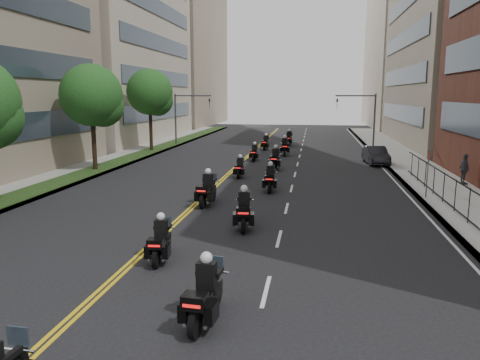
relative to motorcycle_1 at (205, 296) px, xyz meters
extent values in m
cube|color=gray|center=(10.08, 22.10, -0.63)|extent=(4.00, 90.00, 0.15)
cube|color=gray|center=(-13.92, 22.10, -0.63)|extent=(4.00, 90.00, 0.15)
cube|color=#203C15|center=(-13.12, 22.10, -0.53)|extent=(2.00, 90.00, 0.04)
cube|color=gray|center=(19.58, 45.10, 14.30)|extent=(15.00, 28.00, 30.00)
cube|color=#333F4C|center=(12.03, 45.10, 2.80)|extent=(0.12, 24.08, 1.80)
cube|color=#333F4C|center=(12.03, 45.10, 6.80)|extent=(0.12, 24.08, 1.80)
cube|color=#333F4C|center=(12.03, 45.10, 10.80)|extent=(0.12, 24.08, 1.80)
cube|color=#333F4C|center=(12.03, 45.10, 14.80)|extent=(0.12, 24.08, 1.80)
cube|color=#A89887|center=(19.58, 75.10, 12.30)|extent=(15.00, 28.00, 26.00)
cube|color=#333F4C|center=(-15.87, 45.10, 2.80)|extent=(0.12, 24.08, 1.80)
cube|color=#333F4C|center=(-15.87, 45.10, 6.80)|extent=(0.12, 24.08, 1.80)
cube|color=#333F4C|center=(-15.87, 45.10, 10.80)|extent=(0.12, 24.08, 1.80)
cube|color=#333F4C|center=(-15.87, 45.10, 14.80)|extent=(0.12, 24.08, 1.80)
cube|color=gray|center=(-23.92, 75.10, 12.30)|extent=(16.00, 28.00, 26.00)
cube|color=black|center=(9.08, 9.10, 0.90)|extent=(0.05, 28.00, 0.05)
cube|color=black|center=(9.08, 9.10, -0.40)|extent=(0.05, 28.00, 0.05)
cylinder|color=black|center=(-13.12, 21.10, 1.85)|extent=(0.32, 0.32, 5.11)
sphere|color=#1C4D19|center=(-13.12, 21.10, 4.77)|extent=(4.40, 4.40, 4.40)
sphere|color=#1C4D19|center=(-12.52, 21.50, 4.04)|extent=(3.08, 3.08, 3.08)
cylinder|color=black|center=(-13.12, 33.10, 1.99)|extent=(0.32, 0.32, 5.39)
sphere|color=#1C4D19|center=(-13.12, 33.10, 5.07)|extent=(4.40, 4.40, 4.40)
sphere|color=#1C4D19|center=(-12.52, 33.50, 4.30)|extent=(3.08, 3.08, 3.08)
cylinder|color=#3F3F44|center=(8.58, 39.10, 2.10)|extent=(0.18, 0.18, 5.60)
cylinder|color=#3F3F44|center=(6.58, 39.10, 4.70)|extent=(4.00, 0.14, 0.14)
imported|color=black|center=(4.78, 39.10, 3.90)|extent=(0.16, 0.20, 1.00)
cylinder|color=#3F3F44|center=(-12.42, 39.10, 2.10)|extent=(0.18, 0.18, 5.60)
cylinder|color=#3F3F44|center=(-10.42, 39.10, 4.70)|extent=(4.00, 0.14, 0.14)
imported|color=black|center=(-8.62, 39.10, 3.90)|extent=(0.16, 0.20, 1.00)
cylinder|color=black|center=(-0.06, -0.76, -0.34)|extent=(0.20, 0.73, 0.72)
cylinder|color=black|center=(0.07, 0.93, -0.34)|extent=(0.20, 0.73, 0.72)
cube|color=black|center=(0.01, 0.09, -0.05)|extent=(0.56, 1.46, 0.42)
cube|color=silver|center=(0.01, 0.14, -0.29)|extent=(0.45, 0.61, 0.32)
cube|color=black|center=(-0.06, -0.76, 0.21)|extent=(0.58, 0.49, 0.34)
cube|color=red|center=(-0.08, -0.98, 0.18)|extent=(0.42, 0.07, 0.07)
cube|color=black|center=(0.01, 0.14, 0.48)|extent=(0.49, 0.33, 0.65)
sphere|color=silver|center=(0.01, 0.15, 0.92)|extent=(0.31, 0.31, 0.31)
cylinder|color=black|center=(-2.40, 3.33, -0.37)|extent=(0.20, 0.67, 0.66)
cylinder|color=black|center=(-2.55, 4.88, -0.37)|extent=(0.20, 0.67, 0.66)
cube|color=black|center=(-2.48, 4.11, -0.10)|extent=(0.53, 1.35, 0.39)
cube|color=silver|center=(-2.48, 4.15, -0.32)|extent=(0.42, 0.57, 0.29)
cube|color=black|center=(-2.40, 3.33, 0.14)|extent=(0.54, 0.46, 0.31)
cube|color=red|center=(-2.38, 3.13, 0.12)|extent=(0.39, 0.07, 0.07)
cube|color=black|center=(-2.48, 4.15, 0.39)|extent=(0.45, 0.31, 0.60)
sphere|color=silver|center=(-2.48, 4.16, 0.80)|extent=(0.28, 0.28, 0.28)
cylinder|color=black|center=(-0.19, 7.52, -0.33)|extent=(0.23, 0.75, 0.74)
cylinder|color=black|center=(-0.38, 9.24, -0.33)|extent=(0.23, 0.75, 0.74)
cube|color=black|center=(-0.28, 8.38, -0.03)|extent=(0.62, 1.50, 0.43)
cube|color=silver|center=(-0.29, 8.43, -0.28)|extent=(0.48, 0.64, 0.32)
cube|color=black|center=(-0.19, 7.52, 0.23)|extent=(0.61, 0.51, 0.35)
cube|color=red|center=(-0.16, 7.29, 0.21)|extent=(0.43, 0.08, 0.08)
cube|color=black|center=(-0.29, 8.43, 0.51)|extent=(0.51, 0.35, 0.67)
sphere|color=silver|center=(-0.29, 8.44, 0.96)|extent=(0.31, 0.31, 0.31)
cylinder|color=black|center=(-2.78, 11.38, -0.33)|extent=(0.21, 0.76, 0.75)
cylinder|color=black|center=(-2.66, 13.14, -0.33)|extent=(0.21, 0.76, 0.75)
cube|color=black|center=(-2.72, 12.26, -0.02)|extent=(0.57, 1.52, 0.44)
cube|color=silver|center=(-2.72, 12.32, -0.27)|extent=(0.46, 0.64, 0.33)
cube|color=black|center=(-2.78, 11.38, 0.25)|extent=(0.61, 0.50, 0.35)
cube|color=red|center=(-2.80, 11.15, 0.23)|extent=(0.44, 0.06, 0.08)
cube|color=black|center=(-2.72, 12.32, 0.54)|extent=(0.51, 0.34, 0.69)
sphere|color=silver|center=(-2.72, 12.33, 1.00)|extent=(0.32, 0.32, 0.32)
cylinder|color=black|center=(0.11, 15.43, -0.35)|extent=(0.16, 0.70, 0.70)
cylinder|color=black|center=(0.06, 17.07, -0.35)|extent=(0.16, 0.70, 0.70)
cube|color=black|center=(0.08, 16.25, -0.07)|extent=(0.47, 1.39, 0.41)
cube|color=silver|center=(0.08, 16.30, -0.30)|extent=(0.40, 0.57, 0.31)
cube|color=black|center=(0.11, 15.43, 0.18)|extent=(0.54, 0.44, 0.33)
cube|color=red|center=(0.11, 15.22, 0.16)|extent=(0.41, 0.04, 0.07)
cube|color=black|center=(0.08, 16.30, 0.45)|extent=(0.46, 0.30, 0.64)
sphere|color=silver|center=(0.08, 16.31, 0.88)|extent=(0.30, 0.30, 0.30)
cylinder|color=black|center=(-2.35, 19.70, -0.39)|extent=(0.13, 0.63, 0.63)
cylinder|color=black|center=(-2.36, 21.17, -0.39)|extent=(0.13, 0.63, 0.63)
cube|color=black|center=(-2.36, 20.44, -0.13)|extent=(0.39, 1.24, 0.37)
cube|color=silver|center=(-2.36, 20.48, -0.34)|extent=(0.35, 0.51, 0.28)
cube|color=black|center=(-2.35, 19.70, 0.09)|extent=(0.48, 0.39, 0.29)
cube|color=red|center=(-2.35, 19.51, 0.07)|extent=(0.37, 0.03, 0.06)
cube|color=black|center=(-2.36, 20.48, 0.33)|extent=(0.41, 0.26, 0.57)
sphere|color=silver|center=(-2.36, 20.49, 0.72)|extent=(0.27, 0.27, 0.27)
cylinder|color=black|center=(-0.30, 23.28, -0.33)|extent=(0.19, 0.76, 0.75)
cylinder|color=black|center=(-0.22, 25.04, -0.33)|extent=(0.19, 0.76, 0.75)
cube|color=black|center=(-0.26, 24.16, -0.02)|extent=(0.53, 1.51, 0.44)
cube|color=silver|center=(-0.26, 24.22, -0.27)|extent=(0.44, 0.62, 0.33)
cube|color=black|center=(-0.30, 23.28, 0.25)|extent=(0.59, 0.49, 0.35)
cube|color=red|center=(-0.31, 23.05, 0.22)|extent=(0.44, 0.05, 0.08)
cube|color=black|center=(-0.26, 24.22, 0.53)|extent=(0.50, 0.33, 0.68)
sphere|color=silver|center=(-0.26, 24.23, 0.99)|extent=(0.32, 0.32, 0.32)
cylinder|color=black|center=(-2.42, 27.96, -0.38)|extent=(0.14, 0.64, 0.64)
cylinder|color=black|center=(-2.42, 29.47, -0.38)|extent=(0.14, 0.64, 0.64)
cube|color=black|center=(-2.42, 28.71, -0.12)|extent=(0.40, 1.28, 0.38)
cube|color=silver|center=(-2.42, 28.76, -0.33)|extent=(0.36, 0.52, 0.28)
cube|color=black|center=(-2.42, 27.96, 0.11)|extent=(0.49, 0.40, 0.30)
cube|color=red|center=(-2.42, 27.76, 0.09)|extent=(0.38, 0.03, 0.07)
cube|color=black|center=(-2.42, 28.76, 0.35)|extent=(0.42, 0.27, 0.59)
sphere|color=silver|center=(-2.42, 28.77, 0.75)|extent=(0.27, 0.27, 0.27)
cylinder|color=black|center=(-0.04, 31.64, -0.32)|extent=(0.21, 0.76, 0.76)
cylinder|color=black|center=(-0.17, 33.41, -0.32)|extent=(0.21, 0.76, 0.76)
cube|color=black|center=(-0.10, 32.52, -0.01)|extent=(0.57, 1.53, 0.44)
cube|color=silver|center=(-0.11, 32.58, -0.27)|extent=(0.46, 0.64, 0.33)
cube|color=black|center=(-0.04, 31.64, 0.25)|extent=(0.61, 0.51, 0.36)
cube|color=red|center=(-0.03, 31.40, 0.23)|extent=(0.45, 0.06, 0.08)
cube|color=black|center=(-0.11, 32.58, 0.54)|extent=(0.51, 0.34, 0.69)
sphere|color=silver|center=(-0.11, 32.59, 1.01)|extent=(0.32, 0.32, 0.32)
cylinder|color=black|center=(-2.33, 35.95, -0.37)|extent=(0.19, 0.68, 0.67)
cylinder|color=black|center=(-2.21, 37.53, -0.37)|extent=(0.19, 0.68, 0.67)
cube|color=black|center=(-2.27, 36.74, -0.09)|extent=(0.51, 1.37, 0.40)
cube|color=silver|center=(-2.27, 36.79, -0.32)|extent=(0.42, 0.57, 0.30)
cube|color=black|center=(-2.33, 35.95, 0.15)|extent=(0.54, 0.45, 0.32)
cube|color=red|center=(-2.35, 35.74, 0.13)|extent=(0.40, 0.06, 0.07)
cube|color=black|center=(-2.27, 36.79, 0.41)|extent=(0.46, 0.31, 0.61)
sphere|color=silver|center=(-2.27, 36.80, 0.82)|extent=(0.29, 0.29, 0.29)
cylinder|color=black|center=(-0.23, 39.76, -0.33)|extent=(0.23, 0.76, 0.75)
cylinder|color=black|center=(-0.06, 41.50, -0.33)|extent=(0.23, 0.76, 0.75)
cube|color=black|center=(-0.14, 40.63, -0.02)|extent=(0.60, 1.52, 0.44)
cube|color=silver|center=(-0.14, 40.68, -0.27)|extent=(0.47, 0.64, 0.33)
cube|color=black|center=(-0.23, 39.76, 0.24)|extent=(0.61, 0.51, 0.35)
cube|color=red|center=(-0.25, 39.53, 0.22)|extent=(0.44, 0.08, 0.08)
cube|color=black|center=(-0.14, 40.68, 0.53)|extent=(0.51, 0.35, 0.68)
sphere|color=silver|center=(-0.14, 40.69, 0.99)|extent=(0.32, 0.32, 0.32)
imported|color=black|center=(7.48, 28.15, 0.01)|extent=(1.89, 4.44, 1.42)
imported|color=#3F3F47|center=(11.58, 19.28, 0.38)|extent=(0.61, 1.15, 1.86)
camera|label=1|loc=(2.51, -10.41, 4.83)|focal=35.00mm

